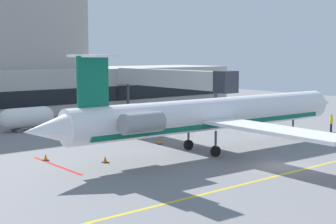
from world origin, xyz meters
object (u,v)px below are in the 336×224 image
object	(u,v)px
baggage_tug	(134,121)
fuel_tank	(27,118)
marshaller	(331,123)
pushback_tractor	(223,116)
regional_jet	(210,115)

from	to	relation	value
baggage_tug	fuel_tank	bearing A→B (deg)	143.52
fuel_tank	marshaller	world-z (taller)	fuel_tank
baggage_tug	marshaller	bearing A→B (deg)	-43.84
pushback_tractor	marshaller	xyz separation A→B (m)	(4.30, -12.44, 0.09)
fuel_tank	marshaller	bearing A→B (deg)	-41.24
baggage_tug	pushback_tractor	xyz separation A→B (m)	(11.64, -2.87, -0.02)
pushback_tractor	fuel_tank	bearing A→B (deg)	154.81
fuel_tank	baggage_tug	bearing A→B (deg)	-36.48
baggage_tug	fuel_tank	size ratio (longest dim) A/B	0.54
baggage_tug	fuel_tank	distance (m)	12.06
regional_jet	marshaller	bearing A→B (deg)	-2.13
regional_jet	baggage_tug	bearing A→B (deg)	81.27
regional_jet	baggage_tug	distance (m)	14.99
regional_jet	fuel_tank	bearing A→B (deg)	108.85
regional_jet	pushback_tractor	distance (m)	18.35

